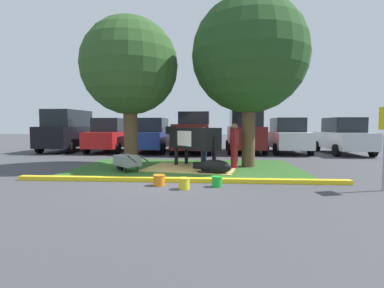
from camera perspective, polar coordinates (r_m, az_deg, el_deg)
ground_plane at (r=8.58m, az=-4.59°, el=-7.11°), size 80.00×80.00×0.00m
grass_island at (r=10.84m, az=-0.94°, el=-4.75°), size 8.27×4.97×0.02m
curb_yellow at (r=8.24m, az=-2.56°, el=-7.13°), size 9.47×0.24×0.12m
hay_bedding at (r=10.67m, az=-0.12°, el=-4.80°), size 3.58×2.94×0.04m
shade_tree_left at (r=11.92m, az=-12.27°, el=14.70°), size 3.79×3.79×5.83m
shade_tree_right at (r=11.51m, az=11.35°, el=16.83°), size 4.36×4.36×6.43m
cow_holstein at (r=10.84m, az=0.09°, el=1.08°), size 2.32×2.63×1.56m
calf_lying at (r=9.55m, az=4.35°, el=-4.53°), size 1.33×0.77×0.48m
person_handler at (r=10.69m, az=8.42°, el=-0.06°), size 0.34×0.53×1.68m
person_visitor_near at (r=12.27m, az=2.37°, el=0.03°), size 0.53×0.34×1.53m
wheelbarrow at (r=10.18m, az=-12.79°, el=-3.26°), size 1.37×1.32×0.63m
bucket_orange at (r=7.80m, az=-6.53°, el=-7.09°), size 0.34×0.34×0.29m
bucket_yellow at (r=7.32m, az=-1.58°, el=-7.77°), size 0.30×0.30×0.29m
bucket_green at (r=7.62m, az=4.99°, el=-7.37°), size 0.30×0.30×0.28m
suv_black at (r=19.29m, az=-23.32°, el=2.46°), size 2.18×4.63×2.52m
sedan_red at (r=18.07m, az=-15.78°, el=1.65°), size 2.07×4.43×2.02m
sedan_blue at (r=17.24m, az=-7.91°, el=1.66°), size 2.07×4.43×2.02m
pickup_truck_maroon at (r=17.12m, az=0.28°, el=2.12°), size 2.28×5.43×2.42m
suv_dark_grey at (r=17.17m, az=10.44°, el=2.58°), size 2.18×4.63×2.52m
hatchback_white at (r=17.48m, az=18.34°, el=1.53°), size 2.07×4.43×2.02m
sedan_silver at (r=18.07m, az=27.75°, el=1.36°), size 2.07×4.43×2.02m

